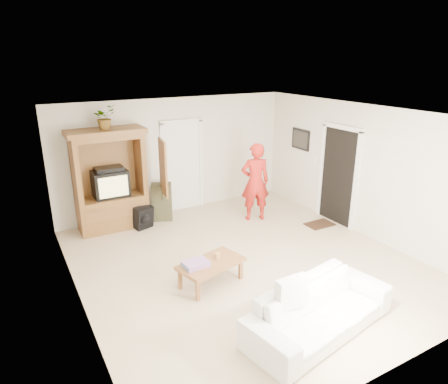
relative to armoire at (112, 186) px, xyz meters
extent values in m
plane|color=tan|center=(1.58, -2.66, -0.91)|extent=(6.00, 6.00, 0.00)
plane|color=white|center=(1.58, -2.66, 1.69)|extent=(6.00, 6.00, 0.00)
plane|color=silver|center=(1.58, 0.34, 0.39)|extent=(5.50, 0.00, 5.50)
plane|color=silver|center=(1.58, -5.66, 0.39)|extent=(5.50, 0.00, 5.50)
plane|color=silver|center=(-1.17, -2.66, 0.39)|extent=(0.00, 6.00, 6.00)
plane|color=silver|center=(4.33, -2.66, 0.39)|extent=(0.00, 6.00, 6.00)
cube|color=brown|center=(-0.02, -0.01, -0.56)|extent=(1.40, 0.60, 0.70)
cube|color=brown|center=(-0.67, -0.01, 0.39)|extent=(0.10, 0.60, 1.20)
cube|color=brown|center=(0.63, -0.01, 0.39)|extent=(0.10, 0.60, 1.20)
cube|color=brown|center=(-0.02, 0.26, 0.39)|extent=(1.40, 0.06, 1.20)
cube|color=brown|center=(-0.02, -0.01, 1.04)|extent=(1.40, 0.60, 0.10)
cube|color=brown|center=(-0.02, -0.01, 1.14)|extent=(1.52, 0.68, 0.10)
cube|color=brown|center=(0.96, -0.48, 0.39)|extent=(0.16, 0.67, 1.15)
cube|color=black|center=(-0.02, 0.02, 0.07)|extent=(0.70, 0.52, 0.55)
cube|color=tan|center=(-0.02, -0.25, 0.07)|extent=(0.58, 0.02, 0.42)
cube|color=black|center=(-0.02, -0.01, 0.38)|extent=(0.55, 0.35, 0.08)
cube|color=brown|center=(-0.02, -0.30, -0.46)|extent=(1.19, 0.03, 0.25)
cube|color=white|center=(1.73, 0.31, 0.11)|extent=(0.85, 0.05, 2.04)
cube|color=black|center=(4.30, -2.06, 0.11)|extent=(0.05, 0.90, 2.04)
cube|color=black|center=(4.31, -0.76, 0.69)|extent=(0.03, 0.60, 0.48)
cube|color=#382316|center=(3.88, -2.06, -0.90)|extent=(0.60, 0.40, 0.02)
imported|color=#4C7238|center=(-0.02, -0.03, 1.43)|extent=(0.55, 0.53, 0.47)
imported|color=#AA1C16|center=(2.83, -1.09, -0.05)|extent=(0.73, 0.60, 1.72)
imported|color=white|center=(1.44, -4.70, -0.59)|extent=(2.29, 1.22, 0.64)
cube|color=brown|center=(0.74, -2.98, -0.55)|extent=(1.14, 0.80, 0.06)
cube|color=brown|center=(0.35, -3.30, -0.74)|extent=(0.07, 0.07, 0.33)
cube|color=brown|center=(0.25, -2.88, -0.74)|extent=(0.07, 0.07, 0.33)
cube|color=brown|center=(1.23, -3.09, -0.74)|extent=(0.07, 0.07, 0.33)
cube|color=brown|center=(1.13, -2.67, -0.74)|extent=(0.07, 0.07, 0.33)
cube|color=#FC548F|center=(0.48, -2.98, -0.48)|extent=(0.40, 0.30, 0.08)
cylinder|color=tan|center=(0.88, -2.94, -0.47)|extent=(0.08, 0.08, 0.10)
camera|label=1|loc=(-1.83, -7.95, 2.57)|focal=32.00mm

